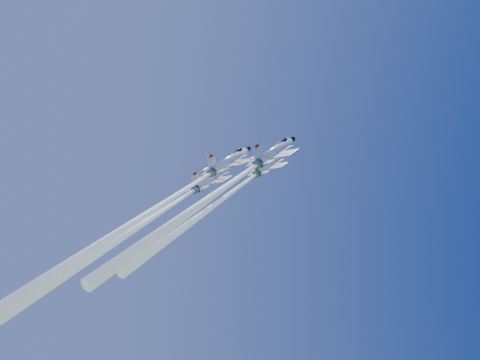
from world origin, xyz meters
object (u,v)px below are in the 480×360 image
object	(u,v)px
jet_left	(152,218)
jet_right	(224,188)
jet_lead	(226,197)
jet_slot	(155,209)

from	to	relation	value
jet_left	jet_right	bearing A→B (deg)	-1.69
jet_left	jet_lead	bearing A→B (deg)	36.26
jet_left	jet_slot	bearing A→B (deg)	-43.68
jet_left	jet_slot	world-z (taller)	jet_left
jet_lead	jet_right	xyz separation A→B (m)	(-3.39, -9.53, -1.00)
jet_lead	jet_slot	world-z (taller)	jet_lead
jet_lead	jet_slot	distance (m)	17.69
jet_lead	jet_right	world-z (taller)	jet_right
jet_lead	jet_right	distance (m)	10.16
jet_lead	jet_left	bearing A→B (deg)	-143.74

